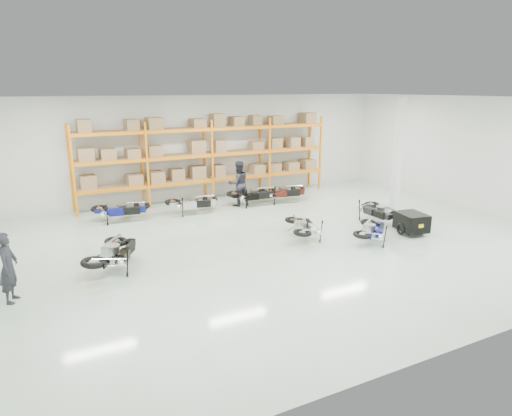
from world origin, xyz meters
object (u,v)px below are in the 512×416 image
moto_silver_left (304,223)px  moto_back_c (254,191)px  moto_back_b (193,199)px  moto_touring_right (379,208)px  moto_black_far_left (114,248)px  moto_blue_centre (372,227)px  trailer (411,222)px  moto_back_d (283,189)px  moto_back_a (121,206)px  person_back (238,183)px  person_left (8,267)px

moto_silver_left → moto_back_c: 4.76m
moto_back_b → moto_touring_right: bearing=-119.9°
moto_back_b → moto_silver_left: bearing=-147.6°
moto_black_far_left → moto_back_b: 5.88m
moto_blue_centre → moto_silver_left: size_ratio=0.99×
moto_back_b → trailer: bearing=-128.8°
moto_back_c → moto_back_d: size_ratio=1.02×
moto_back_a → moto_back_b: (2.73, -0.20, -0.01)m
moto_touring_right → moto_back_c: 5.28m
trailer → moto_back_d: moto_back_d is taller
moto_back_b → moto_back_c: 2.74m
moto_black_far_left → person_back: 7.60m
moto_touring_right → person_back: person_back is taller
moto_silver_left → moto_back_a: 6.89m
person_back → person_left: bearing=33.2°
moto_blue_centre → moto_black_far_left: moto_black_far_left is taller
moto_blue_centre → moto_back_b: (-3.94, 5.93, 0.05)m
moto_silver_left → moto_touring_right: bearing=-154.8°
moto_back_b → moto_back_d: bearing=-82.9°
moto_black_far_left → trailer: bearing=-158.4°
moto_back_a → moto_back_c: bearing=-82.0°
moto_back_d → person_back: size_ratio=0.99×
moto_back_b → moto_back_d: moto_back_d is taller
moto_back_a → person_back: size_ratio=0.97×
moto_silver_left → person_left: 8.56m
moto_black_far_left → trailer: size_ratio=1.12×
person_back → trailer: bearing=119.5°
moto_back_a → moto_back_d: 6.83m
moto_black_far_left → moto_back_b: (3.83, 4.46, -0.05)m
moto_back_c → moto_back_b: bearing=96.8°
moto_back_d → moto_blue_centre: bearing=-169.4°
moto_back_b → moto_back_d: (4.10, -0.01, 0.02)m
moto_back_d → person_back: 2.04m
moto_black_far_left → person_back: size_ratio=1.03×
moto_back_c → person_back: size_ratio=1.01×
moto_back_a → moto_back_d: moto_back_d is taller
moto_back_a → moto_back_d: size_ratio=0.98×
person_back → moto_black_far_left: bearing=37.9°
person_left → moto_back_a: bearing=-15.6°
moto_blue_centre → moto_touring_right: bearing=-87.9°
trailer → moto_back_b: moto_back_b is taller
moto_touring_right → moto_back_a: bearing=155.5°
moto_back_a → moto_silver_left: bearing=-125.4°
moto_blue_centre → moto_back_d: size_ratio=0.88×
moto_touring_right → trailer: 1.60m
moto_black_far_left → trailer: 9.62m
trailer → person_left: 12.04m
moto_blue_centre → moto_silver_left: moto_silver_left is taller
moto_black_far_left → moto_back_b: size_ratio=1.08×
moto_silver_left → moto_black_far_left: 6.01m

